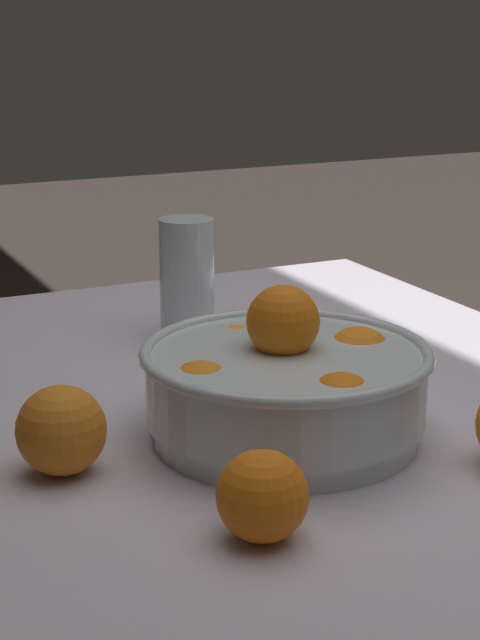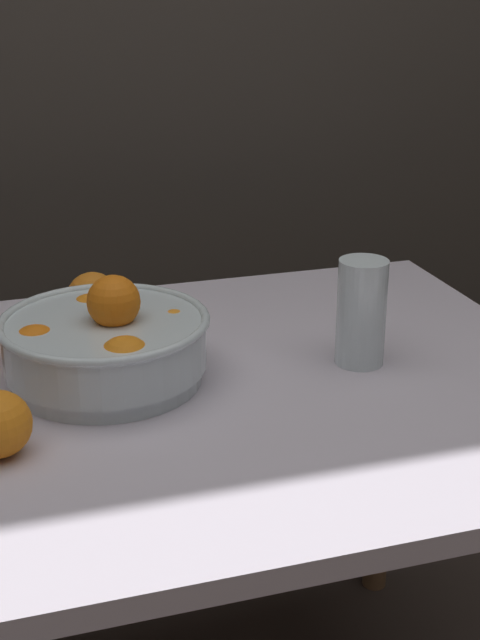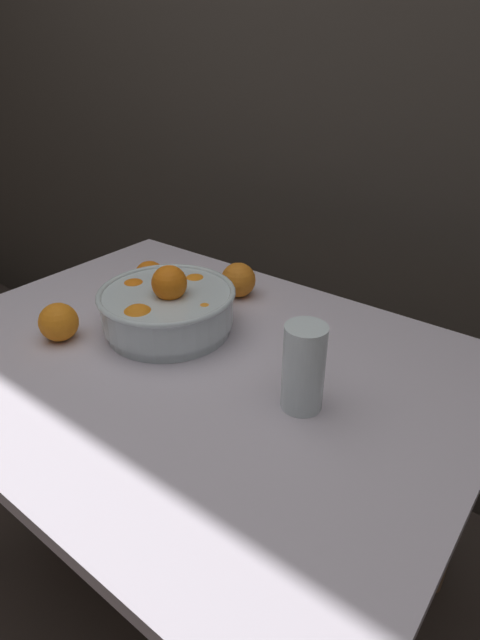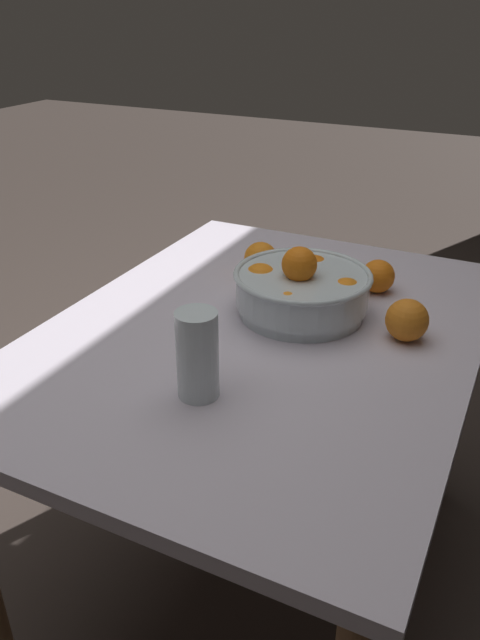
# 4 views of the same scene
# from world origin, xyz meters

# --- Properties ---
(ground_plane) EXTENTS (12.00, 12.00, 0.00)m
(ground_plane) POSITION_xyz_m (0.00, 0.00, 0.00)
(ground_plane) COLOR #3D332D
(dining_table) EXTENTS (1.11, 0.83, 0.71)m
(dining_table) POSITION_xyz_m (0.00, 0.00, 0.63)
(dining_table) COLOR silver
(dining_table) RESTS_ON ground_plane
(fruit_bowl) EXTENTS (0.29, 0.29, 0.15)m
(fruit_bowl) POSITION_xyz_m (-0.10, 0.04, 0.77)
(fruit_bowl) COLOR silver
(fruit_bowl) RESTS_ON dining_table
(juice_glass) EXTENTS (0.07, 0.07, 0.15)m
(juice_glass) POSITION_xyz_m (0.26, -0.00, 0.78)
(juice_glass) COLOR #F4A314
(juice_glass) RESTS_ON dining_table
(orange_loose_near_bowl) EXTENTS (0.08, 0.08, 0.08)m
(orange_loose_near_bowl) POSITION_xyz_m (-0.08, 0.27, 0.75)
(orange_loose_near_bowl) COLOR orange
(orange_loose_near_bowl) RESTS_ON dining_table
(orange_loose_front) EXTENTS (0.08, 0.08, 0.08)m
(orange_loose_front) POSITION_xyz_m (-0.25, -0.12, 0.75)
(orange_loose_front) COLOR orange
(orange_loose_front) RESTS_ON dining_table
(orange_loose_aside) EXTENTS (0.08, 0.08, 0.08)m
(orange_loose_aside) POSITION_xyz_m (-0.28, 0.16, 0.75)
(orange_loose_aside) COLOR orange
(orange_loose_aside) RESTS_ON dining_table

